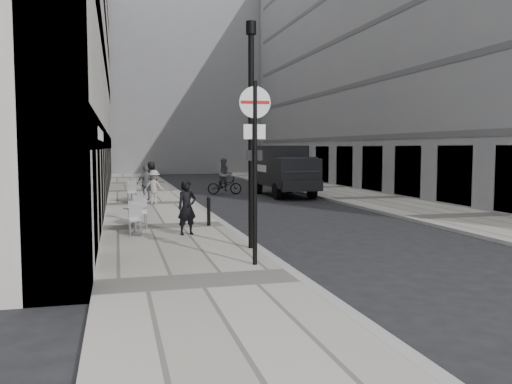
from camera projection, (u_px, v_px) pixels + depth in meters
ground at (353, 321)px, 8.43m from camera, size 120.00×120.00×0.00m
sidewalk at (151, 204)px, 25.30m from camera, size 4.00×60.00×0.12m
far_sidewalk at (367, 199)px, 28.03m from camera, size 4.00×60.00×0.12m
building_left at (68, 33)px, 29.86m from camera, size 4.00×45.00×18.00m
building_right at (396, 34)px, 34.74m from camera, size 6.00×45.00×20.00m
building_far at (160, 75)px, 61.96m from camera, size 24.00×16.00×22.00m
walking_man at (187, 208)px, 16.00m from camera, size 0.67×0.53×1.61m
sign_post at (255, 148)px, 11.77m from camera, size 0.69×0.11×4.01m
lamppost at (251, 124)px, 13.70m from camera, size 0.26×0.26×5.72m
bollard_near at (209, 212)px, 17.92m from camera, size 0.12×0.12×0.89m
bollard_far at (188, 197)px, 23.22m from camera, size 0.13×0.13×0.96m
panel_van at (283, 168)px, 30.33m from camera, size 2.30×6.00×2.81m
cyclist at (225, 180)px, 31.31m from camera, size 2.03×0.93×2.12m
pedestrian_a at (146, 183)px, 26.11m from camera, size 1.09×0.81×1.73m
pedestrian_b at (154, 187)px, 24.66m from camera, size 1.16×0.95×1.56m
pedestrian_c at (151, 176)px, 32.57m from camera, size 1.02×0.87×1.76m
cafe_table_near at (140, 211)px, 17.94m from camera, size 0.75×1.69×0.96m
cafe_table_mid at (135, 218)px, 16.42m from camera, size 0.71×1.60×0.91m
cafe_table_far at (132, 192)px, 25.75m from camera, size 0.76×1.72×0.98m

